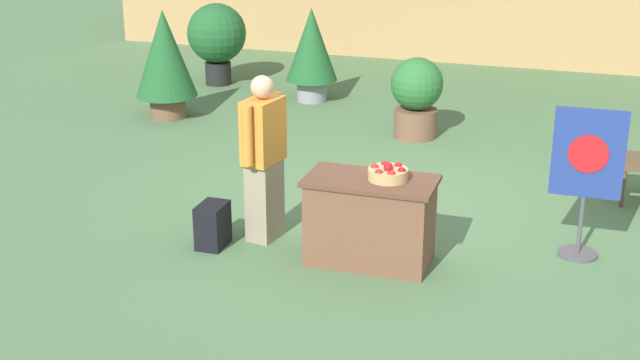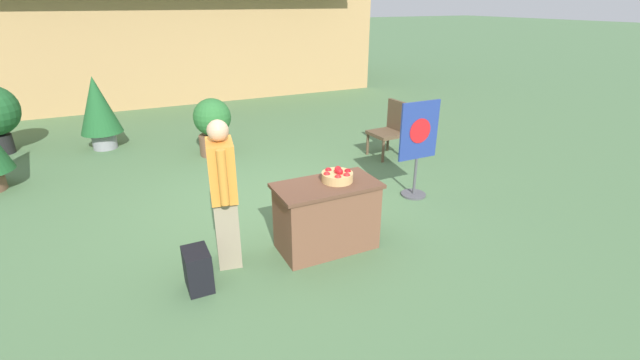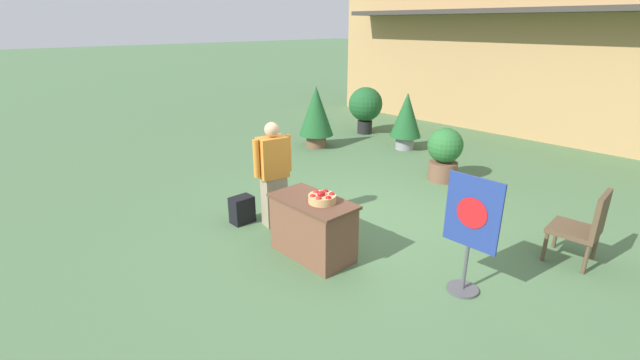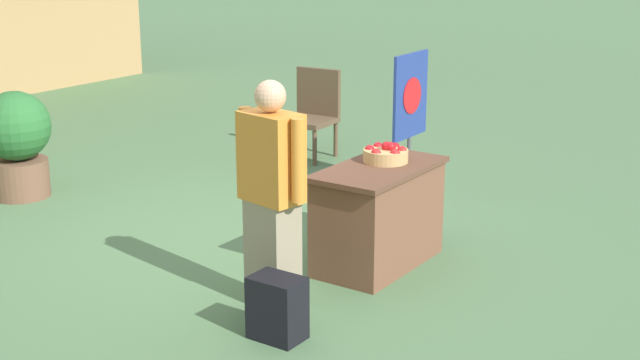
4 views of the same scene
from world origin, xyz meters
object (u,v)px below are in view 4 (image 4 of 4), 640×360
poster_board (410,117)px  patio_chair (312,110)px  apple_basket (386,154)px  backpack (277,308)px  potted_plant_far_right (17,140)px  display_table (378,216)px  person_visitor (272,195)px

poster_board → patio_chair: poster_board is taller
apple_basket → patio_chair: (2.34, 2.32, -0.32)m
backpack → patio_chair: patio_chair is taller
apple_basket → potted_plant_far_right: size_ratio=0.34×
display_table → apple_basket: size_ratio=3.30×
poster_board → potted_plant_far_right: (-2.20, 3.10, -0.21)m
apple_basket → display_table: bearing=-169.3°
backpack → potted_plant_far_right: bearing=74.8°
display_table → apple_basket: 0.48m
display_table → apple_basket: bearing=10.7°
poster_board → potted_plant_far_right: poster_board is taller
person_visitor → potted_plant_far_right: bearing=89.8°
patio_chair → person_visitor: bearing=27.2°
person_visitor → backpack: (-0.40, -0.33, -0.60)m
apple_basket → backpack: size_ratio=0.83×
display_table → person_visitor: bearing=169.6°
potted_plant_far_right → poster_board: bearing=-54.6°
person_visitor → poster_board: size_ratio=1.14×
potted_plant_far_right → apple_basket: bearing=-81.6°
potted_plant_far_right → person_visitor: bearing=-100.6°
apple_basket → backpack: (-1.63, -0.16, -0.65)m
apple_basket → patio_chair: patio_chair is taller
apple_basket → person_visitor: bearing=172.1°
poster_board → potted_plant_far_right: size_ratio=1.34×
person_visitor → patio_chair: bearing=41.4°
backpack → patio_chair: 4.70m
person_visitor → patio_chair: (3.58, 2.15, -0.27)m
person_visitor → apple_basket: bearing=2.5°
display_table → poster_board: size_ratio=0.83×
display_table → patio_chair: bearing=43.4°
apple_basket → patio_chair: size_ratio=0.35×
display_table → apple_basket: (0.15, 0.03, 0.46)m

